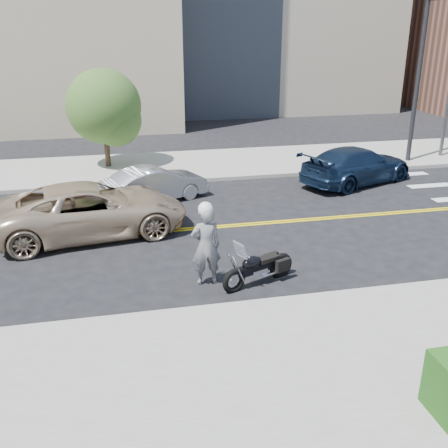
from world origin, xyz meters
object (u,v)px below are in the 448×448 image
Objects in this scene: motorcyclist at (206,244)px; suv at (91,210)px; motorcycle at (259,260)px; parked_car_silver at (155,184)px; parked_car_blue at (357,165)px.

motorcyclist is 4.81m from suv.
suv is (-2.81, 3.90, -0.27)m from motorcyclist.
parked_car_silver is at bearing 82.83° from motorcycle.
motorcycle is at bearing 173.06° from parked_car_silver.
parked_car_silver reaches higher than motorcycle.
suv is at bearing 120.17° from parked_car_silver.
motorcyclist is 1.04× the size of motorcycle.
parked_car_blue is at bearing -136.27° from motorcyclist.
motorcycle is 0.41× the size of parked_car_blue.
motorcyclist is 10.41m from parked_car_blue.
suv is (-4.07, 4.18, 0.17)m from motorcycle.
parked_car_silver is (-0.64, 6.70, -0.43)m from motorcyclist.
motorcyclist is at bearing 144.91° from motorcycle.
motorcycle is 0.54× the size of parked_car_silver.
suv is at bearing 85.74° from parked_car_blue.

